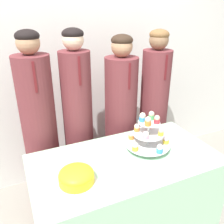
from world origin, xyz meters
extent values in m
cube|color=silver|center=(0.00, 1.40, 1.35)|extent=(9.00, 0.06, 2.70)
cube|color=#A8DBB2|center=(0.00, 0.34, 0.38)|extent=(1.32, 0.69, 0.77)
cube|color=white|center=(-0.39, 0.24, 0.77)|extent=(0.25, 0.25, 0.01)
cylinder|color=yellow|center=(-0.39, 0.24, 0.80)|extent=(0.21, 0.21, 0.05)
ellipsoid|color=yellow|center=(-0.39, 0.24, 0.83)|extent=(0.21, 0.21, 0.07)
cube|color=silver|center=(-0.18, 0.03, 0.77)|extent=(0.17, 0.02, 0.00)
cube|color=#B2B2B7|center=(-0.30, 0.03, 0.77)|extent=(0.07, 0.02, 0.01)
cylinder|color=silver|center=(0.20, 0.39, 0.88)|extent=(0.02, 0.02, 0.22)
cylinder|color=silver|center=(0.20, 0.39, 0.81)|extent=(0.33, 0.33, 0.01)
cylinder|color=silver|center=(0.20, 0.39, 0.90)|extent=(0.23, 0.23, 0.01)
cylinder|color=silver|center=(0.20, 0.39, 0.99)|extent=(0.16, 0.16, 0.01)
cylinder|color=orange|center=(0.13, 0.50, 0.83)|extent=(0.05, 0.05, 0.03)
sphere|color=beige|center=(0.13, 0.50, 0.85)|extent=(0.04, 0.04, 0.04)
cylinder|color=yellow|center=(0.07, 0.35, 0.83)|extent=(0.04, 0.04, 0.03)
sphere|color=white|center=(0.07, 0.35, 0.85)|extent=(0.04, 0.04, 0.04)
cylinder|color=#3893DB|center=(0.21, 0.25, 0.83)|extent=(0.04, 0.04, 0.03)
sphere|color=white|center=(0.21, 0.25, 0.86)|extent=(0.04, 0.04, 0.04)
cylinder|color=yellow|center=(0.33, 0.34, 0.82)|extent=(0.05, 0.05, 0.03)
sphere|color=silver|center=(0.33, 0.34, 0.85)|extent=(0.04, 0.04, 0.04)
cylinder|color=pink|center=(0.27, 0.51, 0.83)|extent=(0.04, 0.04, 0.03)
sphere|color=silver|center=(0.27, 0.51, 0.86)|extent=(0.04, 0.04, 0.04)
cylinder|color=#E5333D|center=(0.26, 0.46, 0.92)|extent=(0.04, 0.04, 0.03)
sphere|color=silver|center=(0.26, 0.46, 0.94)|extent=(0.04, 0.04, 0.04)
cylinder|color=orange|center=(0.14, 0.45, 0.91)|extent=(0.04, 0.04, 0.03)
sphere|color=#F4E5C6|center=(0.14, 0.45, 0.94)|extent=(0.04, 0.04, 0.04)
cylinder|color=pink|center=(0.14, 0.33, 0.91)|extent=(0.04, 0.04, 0.02)
sphere|color=white|center=(0.14, 0.33, 0.94)|extent=(0.04, 0.04, 0.04)
cylinder|color=yellow|center=(0.27, 0.32, 0.91)|extent=(0.04, 0.04, 0.03)
sphere|color=beige|center=(0.27, 0.32, 0.94)|extent=(0.04, 0.04, 0.04)
cylinder|color=#4CB766|center=(0.24, 0.42, 1.00)|extent=(0.04, 0.04, 0.03)
sphere|color=beige|center=(0.24, 0.42, 1.03)|extent=(0.04, 0.04, 0.04)
cylinder|color=#3893DB|center=(0.17, 0.43, 1.00)|extent=(0.05, 0.05, 0.03)
sphere|color=#F4E5C6|center=(0.17, 0.43, 1.03)|extent=(0.04, 0.04, 0.04)
cylinder|color=orange|center=(0.17, 0.35, 1.00)|extent=(0.05, 0.05, 0.03)
sphere|color=beige|center=(0.17, 0.35, 1.03)|extent=(0.04, 0.04, 0.04)
cylinder|color=#E5333D|center=(0.25, 0.36, 1.00)|extent=(0.04, 0.04, 0.03)
sphere|color=beige|center=(0.25, 0.36, 1.03)|extent=(0.04, 0.04, 0.04)
cylinder|color=brown|center=(-0.49, 0.92, 0.71)|extent=(0.28, 0.28, 1.43)
sphere|color=tan|center=(-0.49, 0.92, 1.51)|extent=(0.17, 0.17, 0.17)
ellipsoid|color=black|center=(-0.49, 0.92, 1.56)|extent=(0.17, 0.17, 0.09)
cube|color=maroon|center=(-0.49, 0.78, 1.30)|extent=(0.02, 0.01, 0.22)
cylinder|color=brown|center=(-0.17, 0.92, 0.72)|extent=(0.25, 0.25, 1.43)
sphere|color=beige|center=(-0.17, 0.92, 1.52)|extent=(0.16, 0.16, 0.16)
ellipsoid|color=black|center=(-0.17, 0.92, 1.56)|extent=(0.17, 0.17, 0.09)
cube|color=maroon|center=(-0.17, 0.79, 1.30)|extent=(0.02, 0.01, 0.22)
cylinder|color=brown|center=(0.24, 0.92, 0.68)|extent=(0.30, 0.30, 1.35)
sphere|color=tan|center=(0.24, 0.92, 1.44)|extent=(0.18, 0.18, 0.18)
ellipsoid|color=#332319|center=(0.24, 0.92, 1.49)|extent=(0.18, 0.18, 0.10)
cube|color=maroon|center=(0.24, 0.77, 1.22)|extent=(0.02, 0.01, 0.22)
cylinder|color=brown|center=(0.61, 0.92, 0.69)|extent=(0.27, 0.27, 1.39)
sphere|color=#8E6B4C|center=(0.61, 0.92, 1.47)|extent=(0.17, 0.17, 0.17)
ellipsoid|color=brown|center=(0.61, 0.92, 1.52)|extent=(0.18, 0.18, 0.09)
cube|color=maroon|center=(0.61, 0.78, 1.26)|extent=(0.02, 0.01, 0.22)
camera|label=1|loc=(-0.66, -0.88, 1.74)|focal=38.00mm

